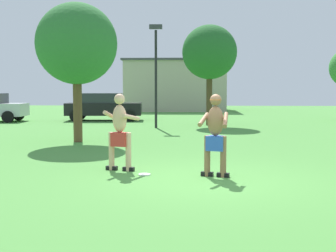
# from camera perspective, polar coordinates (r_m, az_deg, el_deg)

# --- Properties ---
(ground_plane) EXTENTS (80.00, 80.00, 0.00)m
(ground_plane) POSITION_cam_1_polar(r_m,az_deg,el_deg) (9.49, 4.76, -6.65)
(ground_plane) COLOR #4C8E3D
(player_with_cap) EXTENTS (0.69, 0.72, 1.75)m
(player_with_cap) POSITION_cam_1_polar(r_m,az_deg,el_deg) (9.69, 5.88, -0.62)
(player_with_cap) COLOR black
(player_with_cap) RESTS_ON ground_plane
(player_in_red) EXTENTS (0.81, 0.69, 1.74)m
(player_in_red) POSITION_cam_1_polar(r_m,az_deg,el_deg) (10.44, -5.98, -0.49)
(player_in_red) COLOR black
(player_in_red) RESTS_ON ground_plane
(frisbee) EXTENTS (0.26, 0.26, 0.03)m
(frisbee) POSITION_cam_1_polar(r_m,az_deg,el_deg) (9.97, -2.94, -6.01)
(frisbee) COLOR white
(frisbee) RESTS_ON ground_plane
(car_black_mid_lot) EXTENTS (4.42, 2.29, 1.58)m
(car_black_mid_lot) POSITION_cam_1_polar(r_m,az_deg,el_deg) (26.81, -8.03, 2.43)
(car_black_mid_lot) COLOR black
(car_black_mid_lot) RESTS_ON ground_plane
(lamp_post) EXTENTS (0.60, 0.24, 4.80)m
(lamp_post) POSITION_cam_1_polar(r_m,az_deg,el_deg) (21.65, -1.51, 7.76)
(lamp_post) COLOR black
(lamp_post) RESTS_ON ground_plane
(outbuilding_behind_lot) EXTENTS (8.42, 6.96, 4.21)m
(outbuilding_behind_lot) POSITION_cam_1_polar(r_m,az_deg,el_deg) (39.19, 1.00, 5.06)
(outbuilding_behind_lot) COLOR #B2A893
(outbuilding_behind_lot) RESTS_ON ground_plane
(tree_left_field) EXTENTS (2.78, 2.78, 4.78)m
(tree_left_field) POSITION_cam_1_polar(r_m,az_deg,el_deg) (16.32, -11.25, 9.90)
(tree_left_field) COLOR brown
(tree_left_field) RESTS_ON ground_plane
(tree_right_field) EXTENTS (2.72, 2.72, 5.00)m
(tree_right_field) POSITION_cam_1_polar(r_m,az_deg,el_deg) (23.23, 5.16, 9.04)
(tree_right_field) COLOR #4C3823
(tree_right_field) RESTS_ON ground_plane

